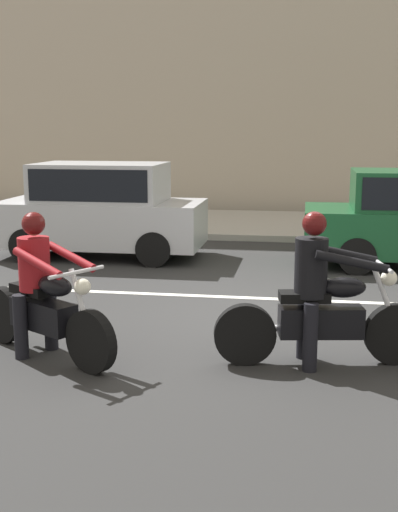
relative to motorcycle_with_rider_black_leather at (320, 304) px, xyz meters
name	(u,v)px	position (x,y,z in m)	size (l,w,h in m)	color
ground_plane	(261,316)	(-0.73, 1.74, -0.66)	(80.00, 80.00, 0.00)	#2A2A2A
sidewalk_slab	(283,225)	(-0.73, 9.74, -0.59)	(40.00, 4.40, 0.14)	#A8A399
building_facade	(293,18)	(-0.73, 13.14, 4.84)	(40.00, 1.40, 11.00)	#B7A893
lane_marking_stripe	(232,297)	(-1.22, 2.64, -0.66)	(18.00, 0.14, 0.01)	silver
motorcycle_with_rider_black_leather	(320,304)	(0.00, 0.00, 0.00)	(2.23, 0.76, 1.63)	black
motorcycle_with_rider_crimson	(42,299)	(-2.96, -0.23, -0.01)	(1.95, 1.22, 1.59)	black
parked_hatchback_silver	(101,209)	(-4.06, 5.37, 0.27)	(3.88, 1.76, 1.80)	#B2B5BA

